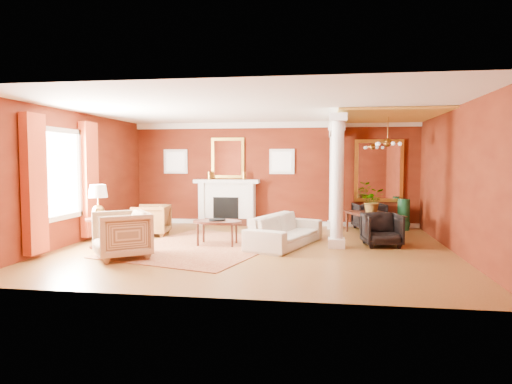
% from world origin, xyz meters
% --- Properties ---
extents(ground, '(8.00, 8.00, 0.00)m').
position_xyz_m(ground, '(0.00, 0.00, 0.00)').
color(ground, brown).
rests_on(ground, ground).
extents(room_shell, '(8.04, 7.04, 2.92)m').
position_xyz_m(room_shell, '(0.00, 0.00, 2.02)').
color(room_shell, '#64200E').
rests_on(room_shell, ground).
extents(fireplace, '(1.85, 0.42, 1.29)m').
position_xyz_m(fireplace, '(-1.30, 3.32, 0.65)').
color(fireplace, white).
rests_on(fireplace, ground).
extents(overmantel_mirror, '(0.95, 0.07, 1.15)m').
position_xyz_m(overmantel_mirror, '(-1.30, 3.45, 1.90)').
color(overmantel_mirror, gold).
rests_on(overmantel_mirror, fireplace).
extents(flank_window_left, '(0.70, 0.07, 0.70)m').
position_xyz_m(flank_window_left, '(-2.85, 3.46, 1.80)').
color(flank_window_left, white).
rests_on(flank_window_left, room_shell).
extents(flank_window_right, '(0.70, 0.07, 0.70)m').
position_xyz_m(flank_window_right, '(0.25, 3.46, 1.80)').
color(flank_window_right, white).
rests_on(flank_window_right, room_shell).
extents(left_window, '(0.21, 2.55, 2.60)m').
position_xyz_m(left_window, '(-3.89, -0.60, 1.42)').
color(left_window, white).
rests_on(left_window, room_shell).
extents(column_front, '(0.36, 0.36, 2.80)m').
position_xyz_m(column_front, '(1.70, 0.30, 1.43)').
color(column_front, white).
rests_on(column_front, ground).
extents(column_back, '(0.36, 0.36, 2.80)m').
position_xyz_m(column_back, '(1.70, 3.00, 1.43)').
color(column_back, white).
rests_on(column_back, ground).
extents(header_beam, '(0.30, 3.20, 0.32)m').
position_xyz_m(header_beam, '(1.70, 1.90, 2.62)').
color(header_beam, white).
rests_on(header_beam, column_front).
extents(amber_ceiling, '(2.30, 3.40, 0.04)m').
position_xyz_m(amber_ceiling, '(2.85, 1.75, 2.87)').
color(amber_ceiling, gold).
rests_on(amber_ceiling, room_shell).
extents(dining_mirror, '(1.30, 0.07, 1.70)m').
position_xyz_m(dining_mirror, '(2.90, 3.45, 1.55)').
color(dining_mirror, gold).
rests_on(dining_mirror, room_shell).
extents(chandelier, '(0.60, 0.62, 0.75)m').
position_xyz_m(chandelier, '(2.90, 1.80, 2.25)').
color(chandelier, '#A97F35').
rests_on(chandelier, room_shell).
extents(crown_trim, '(8.00, 0.08, 0.16)m').
position_xyz_m(crown_trim, '(0.00, 3.46, 2.82)').
color(crown_trim, white).
rests_on(crown_trim, room_shell).
extents(base_trim, '(8.00, 0.08, 0.12)m').
position_xyz_m(base_trim, '(0.00, 3.46, 0.06)').
color(base_trim, white).
rests_on(base_trim, ground).
extents(rug, '(3.78, 4.42, 0.02)m').
position_xyz_m(rug, '(-1.12, -0.03, 0.01)').
color(rug, maroon).
rests_on(rug, ground).
extents(sofa, '(1.37, 2.35, 0.88)m').
position_xyz_m(sofa, '(0.61, 0.39, 0.44)').
color(sofa, beige).
rests_on(sofa, ground).
extents(armchair_leopard, '(0.84, 0.89, 0.83)m').
position_xyz_m(armchair_leopard, '(-2.74, 1.23, 0.42)').
color(armchair_leopard, black).
rests_on(armchair_leopard, ground).
extents(armchair_stripe, '(1.27, 1.29, 0.97)m').
position_xyz_m(armchair_stripe, '(-2.31, -1.33, 0.49)').
color(armchair_stripe, tan).
rests_on(armchair_stripe, ground).
extents(coffee_table, '(1.06, 1.06, 0.54)m').
position_xyz_m(coffee_table, '(-0.84, 0.21, 0.49)').
color(coffee_table, black).
rests_on(coffee_table, ground).
extents(coffee_book, '(0.17, 0.05, 0.23)m').
position_xyz_m(coffee_book, '(-0.92, 0.23, 0.65)').
color(coffee_book, black).
rests_on(coffee_book, coffee_table).
extents(side_table, '(0.53, 0.53, 1.33)m').
position_xyz_m(side_table, '(-3.23, -0.45, 0.87)').
color(side_table, black).
rests_on(side_table, ground).
extents(dining_table, '(1.12, 1.65, 0.87)m').
position_xyz_m(dining_table, '(2.66, 2.02, 0.43)').
color(dining_table, black).
rests_on(dining_table, ground).
extents(dining_chair_near, '(0.85, 0.81, 0.78)m').
position_xyz_m(dining_chair_near, '(2.66, 0.61, 0.39)').
color(dining_chair_near, black).
rests_on(dining_chair_near, ground).
extents(dining_chair_far, '(0.89, 0.85, 0.78)m').
position_xyz_m(dining_chair_far, '(2.61, 3.00, 0.39)').
color(dining_chair_far, black).
rests_on(dining_chair_far, ground).
extents(green_urn, '(0.35, 0.35, 0.84)m').
position_xyz_m(green_urn, '(3.50, 3.00, 0.33)').
color(green_urn, '#133C1F').
rests_on(green_urn, ground).
extents(potted_plant, '(0.58, 0.63, 0.48)m').
position_xyz_m(potted_plant, '(2.59, 1.94, 1.11)').
color(potted_plant, '#26591E').
rests_on(potted_plant, dining_table).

